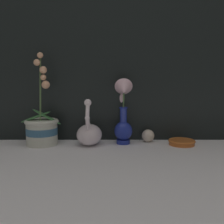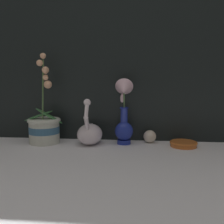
# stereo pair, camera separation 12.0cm
# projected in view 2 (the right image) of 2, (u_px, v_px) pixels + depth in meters

# --- Properties ---
(ground_plane) EXTENTS (2.80, 2.80, 0.00)m
(ground_plane) POSITION_uv_depth(u_px,v_px,m) (109.00, 153.00, 1.14)
(ground_plane) COLOR white
(window_backdrop) EXTENTS (2.80, 0.03, 1.20)m
(window_backdrop) POSITION_uv_depth(u_px,v_px,m) (115.00, 23.00, 1.32)
(window_backdrop) COLOR black
(window_backdrop) RESTS_ON ground_plane
(orchid_potted_plant) EXTENTS (0.20, 0.16, 0.45)m
(orchid_potted_plant) POSITION_uv_depth(u_px,v_px,m) (44.00, 126.00, 1.31)
(orchid_potted_plant) COLOR beige
(orchid_potted_plant) RESTS_ON ground_plane
(swan_figurine) EXTENTS (0.12, 0.20, 0.23)m
(swan_figurine) POSITION_uv_depth(u_px,v_px,m) (90.00, 133.00, 1.29)
(swan_figurine) COLOR white
(swan_figurine) RESTS_ON ground_plane
(blue_vase) EXTENTS (0.09, 0.12, 0.32)m
(blue_vase) POSITION_uv_depth(u_px,v_px,m) (124.00, 117.00, 1.28)
(blue_vase) COLOR navy
(blue_vase) RESTS_ON ground_plane
(glass_sphere) EXTENTS (0.06, 0.06, 0.06)m
(glass_sphere) POSITION_uv_depth(u_px,v_px,m) (150.00, 136.00, 1.32)
(glass_sphere) COLOR beige
(glass_sphere) RESTS_ON ground_plane
(amber_dish) EXTENTS (0.13, 0.13, 0.02)m
(amber_dish) POSITION_uv_depth(u_px,v_px,m) (184.00, 144.00, 1.25)
(amber_dish) COLOR #C66628
(amber_dish) RESTS_ON ground_plane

